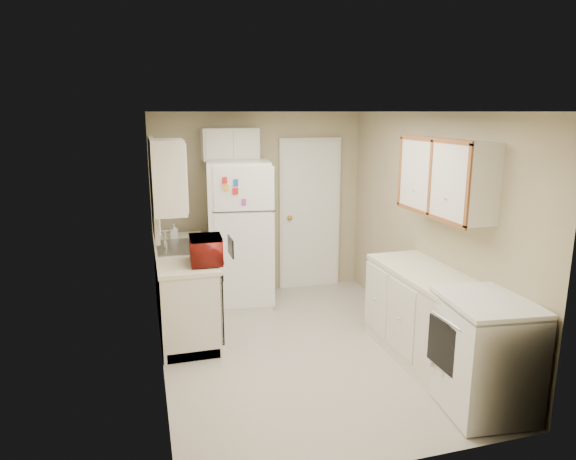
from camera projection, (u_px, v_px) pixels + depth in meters
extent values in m
plane|color=beige|center=(301.00, 348.00, 5.34)|extent=(3.80, 3.80, 0.00)
plane|color=white|center=(303.00, 112.00, 4.80)|extent=(3.80, 3.80, 0.00)
plane|color=tan|center=(156.00, 246.00, 4.69)|extent=(3.80, 3.80, 0.00)
plane|color=tan|center=(428.00, 227.00, 5.44)|extent=(3.80, 3.80, 0.00)
plane|color=tan|center=(259.00, 204.00, 6.85)|extent=(2.80, 2.80, 0.00)
plane|color=tan|center=(391.00, 303.00, 3.29)|extent=(2.80, 2.80, 0.00)
cube|color=silver|center=(185.00, 289.00, 5.78)|extent=(0.60, 1.80, 0.90)
cube|color=black|center=(218.00, 301.00, 5.29)|extent=(0.03, 0.58, 0.72)
cube|color=gray|center=(182.00, 250.00, 5.83)|extent=(0.54, 0.74, 0.16)
imported|color=maroon|center=(206.00, 248.00, 5.19)|extent=(0.48, 0.29, 0.31)
imported|color=silver|center=(174.00, 230.00, 6.21)|extent=(0.10, 0.10, 0.18)
cube|color=silver|center=(155.00, 187.00, 5.60)|extent=(0.10, 0.98, 1.08)
cube|color=silver|center=(168.00, 177.00, 4.80)|extent=(0.30, 0.45, 0.70)
cube|color=white|center=(239.00, 233.00, 6.44)|extent=(0.84, 0.82, 1.82)
cube|color=silver|center=(230.00, 144.00, 6.42)|extent=(0.70, 0.30, 0.40)
cube|color=white|center=(310.00, 215.00, 7.04)|extent=(0.86, 0.06, 2.08)
cube|color=silver|center=(440.00, 326.00, 4.78)|extent=(0.60, 2.00, 0.90)
cube|color=white|center=(483.00, 353.00, 4.17)|extent=(0.73, 0.86, 0.96)
cube|color=silver|center=(446.00, 177.00, 4.80)|extent=(0.30, 1.20, 0.70)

